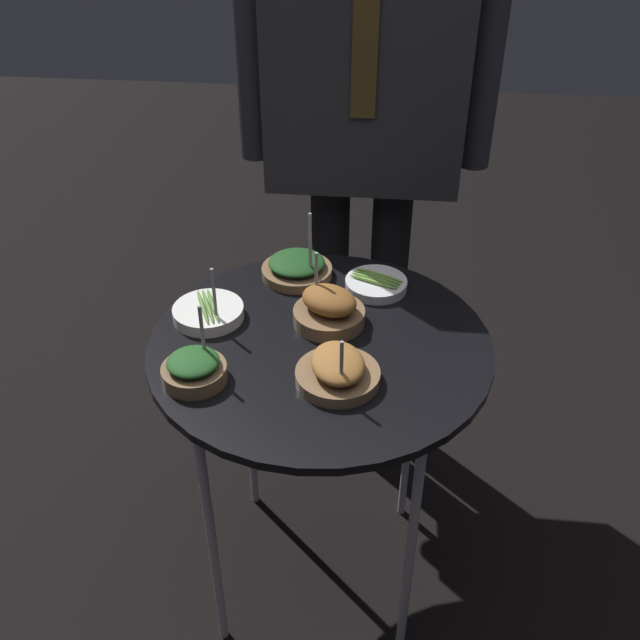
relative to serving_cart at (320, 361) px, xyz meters
The scene contains 9 objects.
ground_plane 0.68m from the serving_cart, ahead, with size 8.00×8.00×0.00m, color black.
serving_cart is the anchor object (origin of this frame).
bowl_spinach_back_left 0.27m from the serving_cart, 146.45° to the right, with size 0.12×0.12×0.14m.
bowl_asparagus_center 0.24m from the serving_cart, 63.33° to the left, with size 0.14×0.14×0.03m.
bowl_roast_mid_left 0.11m from the serving_cart, 79.67° to the left, with size 0.15×0.15×0.15m.
bowl_roast_back_right 0.15m from the serving_cart, 69.38° to the right, with size 0.16×0.16×0.12m.
bowl_asparagus_front_left 0.25m from the serving_cart, 167.06° to the left, with size 0.15×0.15×0.14m.
bowl_spinach_mid_right 0.26m from the serving_cart, 107.98° to the left, with size 0.16×0.16×0.17m.
waiter_figure 0.68m from the serving_cart, 85.05° to the left, with size 0.62×0.23×1.67m.
Camera 1 is at (0.12, -1.12, 1.57)m, focal length 40.00 mm.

